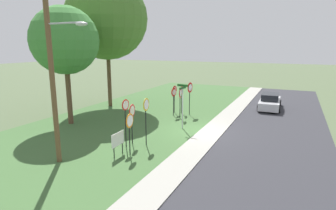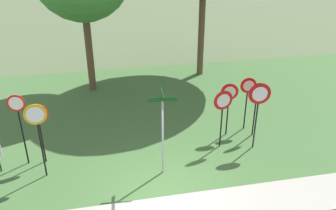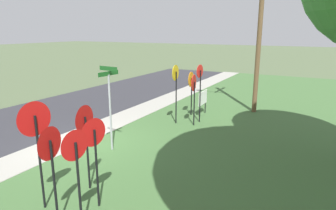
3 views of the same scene
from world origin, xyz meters
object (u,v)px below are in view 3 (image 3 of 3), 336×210
at_px(yield_sign_near_left, 85,127).
at_px(street_name_post, 110,102).
at_px(yield_sign_center, 35,129).
at_px(yield_sign_far_right, 76,158).
at_px(stop_sign_near_right, 200,82).
at_px(stop_sign_far_center, 191,84).
at_px(yield_sign_near_right, 50,154).
at_px(notice_board, 203,99).
at_px(yield_sign_far_left, 94,142).
at_px(utility_pole, 258,17).
at_px(stop_sign_near_left, 194,89).
at_px(stop_sign_far_left, 176,81).

bearing_deg(yield_sign_near_left, street_name_post, -161.81).
bearing_deg(yield_sign_near_left, yield_sign_center, -22.08).
bearing_deg(yield_sign_far_right, yield_sign_near_left, -134.38).
xyz_separation_m(stop_sign_near_right, stop_sign_far_center, (-0.92, -0.85, -0.31)).
bearing_deg(yield_sign_near_right, notice_board, 173.37).
relative_size(yield_sign_near_right, yield_sign_center, 0.86).
bearing_deg(stop_sign_far_center, yield_sign_far_left, 4.13).
bearing_deg(utility_pole, stop_sign_far_center, -50.08).
distance_m(stop_sign_near_left, yield_sign_near_right, 8.19).
relative_size(yield_sign_far_left, street_name_post, 0.75).
bearing_deg(stop_sign_near_left, yield_sign_near_right, -6.07).
height_order(stop_sign_near_right, yield_sign_far_left, stop_sign_near_right).
relative_size(yield_sign_center, notice_board, 2.17).
relative_size(stop_sign_near_right, yield_sign_near_right, 1.17).
bearing_deg(notice_board, yield_sign_far_right, 5.36).
height_order(stop_sign_far_left, yield_sign_near_right, stop_sign_far_left).
relative_size(yield_sign_near_right, notice_board, 1.87).
relative_size(yield_sign_near_right, street_name_post, 0.76).
relative_size(stop_sign_near_right, street_name_post, 0.89).
height_order(stop_sign_far_center, yield_sign_far_right, yield_sign_far_right).
bearing_deg(stop_sign_far_left, stop_sign_near_right, 124.58).
distance_m(yield_sign_far_left, notice_board, 9.08).
relative_size(stop_sign_far_left, notice_board, 2.20).
height_order(yield_sign_far_right, yield_sign_center, yield_sign_center).
distance_m(stop_sign_near_left, notice_board, 2.08).
relative_size(stop_sign_near_left, yield_sign_far_right, 1.01).
height_order(yield_sign_far_right, utility_pole, utility_pole).
bearing_deg(street_name_post, yield_sign_far_left, 38.40).
height_order(stop_sign_near_left, yield_sign_far_left, stop_sign_near_left).
bearing_deg(yield_sign_far_right, stop_sign_far_left, -159.84).
bearing_deg(stop_sign_far_left, street_name_post, -12.69).
xyz_separation_m(stop_sign_far_center, street_name_post, (5.62, -0.66, 0.19)).
height_order(yield_sign_near_left, yield_sign_near_right, yield_sign_near_left).
height_order(utility_pole, notice_board, utility_pole).
distance_m(stop_sign_near_right, utility_pole, 4.65).
xyz_separation_m(stop_sign_near_left, stop_sign_far_left, (0.11, -0.87, 0.29)).
height_order(yield_sign_center, utility_pole, utility_pole).
distance_m(yield_sign_center, notice_board, 9.79).
distance_m(stop_sign_near_left, yield_sign_near_left, 6.60).
bearing_deg(yield_sign_near_right, yield_sign_far_right, 92.85).
bearing_deg(stop_sign_far_center, yield_sign_near_left, -0.88).
height_order(stop_sign_far_left, notice_board, stop_sign_far_left).
distance_m(yield_sign_near_left, yield_sign_near_right, 1.68).
height_order(stop_sign_far_center, yield_sign_near_left, yield_sign_near_left).
bearing_deg(notice_board, utility_pole, 130.63).
height_order(stop_sign_near_left, stop_sign_far_center, stop_sign_near_left).
distance_m(stop_sign_near_right, yield_sign_near_right, 8.80).
distance_m(stop_sign_far_left, street_name_post, 4.03).
distance_m(stop_sign_far_left, yield_sign_far_left, 7.17).
bearing_deg(stop_sign_near_left, yield_sign_near_left, -10.29).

